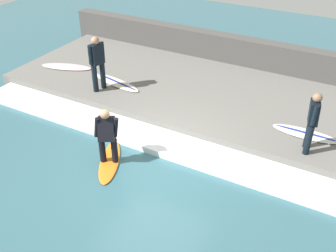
{
  "coord_description": "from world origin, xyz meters",
  "views": [
    {
      "loc": [
        -6.29,
        -3.86,
        5.88
      ],
      "look_at": [
        0.77,
        0.0,
        0.7
      ],
      "focal_mm": 42.0,
      "sensor_mm": 36.0,
      "label": 1
    }
  ],
  "objects": [
    {
      "name": "surfboard_spare",
      "position": [
        2.81,
        5.03,
        0.38
      ],
      "size": [
        1.02,
        1.83,
        0.06
      ],
      "color": "beige",
      "rests_on": "concrete_ledge"
    },
    {
      "name": "surfboard_riding",
      "position": [
        -0.39,
        0.97,
        0.03
      ],
      "size": [
        1.7,
        1.16,
        0.06
      ],
      "color": "orange",
      "rests_on": "ground_plane"
    },
    {
      "name": "surfer_waiting_far",
      "position": [
        1.89,
        -3.11,
        1.21
      ],
      "size": [
        0.51,
        0.31,
        1.52
      ],
      "color": "black",
      "rests_on": "concrete_ledge"
    },
    {
      "name": "surfer_waiting_near",
      "position": [
        2.07,
        3.06,
        1.29
      ],
      "size": [
        0.55,
        0.33,
        1.66
      ],
      "color": "black",
      "rests_on": "concrete_ledge"
    },
    {
      "name": "surfer_riding",
      "position": [
        -0.39,
        0.97,
        0.85
      ],
      "size": [
        0.53,
        0.57,
        1.42
      ],
      "color": "black",
      "rests_on": "surfboard_riding"
    },
    {
      "name": "concrete_ledge",
      "position": [
        3.54,
        0.0,
        0.18
      ],
      "size": [
        4.4,
        12.97,
        0.35
      ],
      "primitive_type": "cube",
      "color": "#66635E",
      "rests_on": "ground_plane"
    },
    {
      "name": "back_wall",
      "position": [
        5.99,
        0.0,
        0.63
      ],
      "size": [
        0.5,
        13.61,
        1.26
      ],
      "primitive_type": "cube",
      "color": "#474442",
      "rests_on": "ground_plane"
    },
    {
      "name": "surfboard_waiting_near",
      "position": [
        2.64,
        2.86,
        0.38
      ],
      "size": [
        0.86,
        1.96,
        0.07
      ],
      "color": "beige",
      "rests_on": "concrete_ledge"
    },
    {
      "name": "wave_foam_crest",
      "position": [
        0.85,
        0.0,
        0.08
      ],
      "size": [
        0.99,
        12.32,
        0.16
      ],
      "primitive_type": "cube",
      "color": "silver",
      "rests_on": "ground_plane"
    },
    {
      "name": "surfboard_waiting_far",
      "position": [
        2.55,
        -2.96,
        0.38
      ],
      "size": [
        0.49,
        1.65,
        0.07
      ],
      "color": "white",
      "rests_on": "concrete_ledge"
    },
    {
      "name": "ground_plane",
      "position": [
        0.0,
        0.0,
        0.0
      ],
      "size": [
        28.0,
        28.0,
        0.0
      ],
      "primitive_type": "plane",
      "color": "#335B66"
    }
  ]
}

